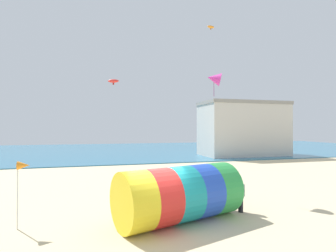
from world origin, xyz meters
name	(u,v)px	position (x,y,z in m)	size (l,w,h in m)	color
ground_plane	(158,230)	(0.00, 0.00, 0.00)	(120.00, 120.00, 0.00)	beige
sea	(111,150)	(0.00, 39.17, 0.05)	(120.00, 40.00, 0.10)	teal
giant_inflatable_tube	(180,194)	(1.17, 0.69, 1.22)	(6.09, 3.99, 2.44)	yellow
kite_handler	(241,195)	(4.46, 1.15, 0.82)	(0.38, 0.26, 1.61)	black
kite_orange_parafoil	(211,27)	(7.91, 12.24, 13.70)	(0.79, 0.45, 0.41)	orange
kite_magenta_delta	(214,78)	(4.82, 4.97, 7.34)	(1.28, 1.20, 1.66)	#D1339E
kite_red_parafoil	(113,81)	(-1.32, 8.29, 7.47)	(0.84, 0.54, 0.43)	red
promenade_building	(243,129)	(18.74, 24.56, 4.05)	(12.62, 6.50, 8.09)	beige
beach_flag	(23,169)	(-5.37, 1.56, 2.48)	(0.47, 0.36, 2.79)	silver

